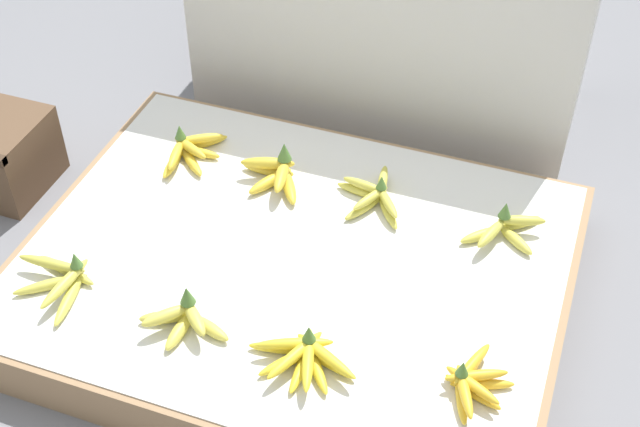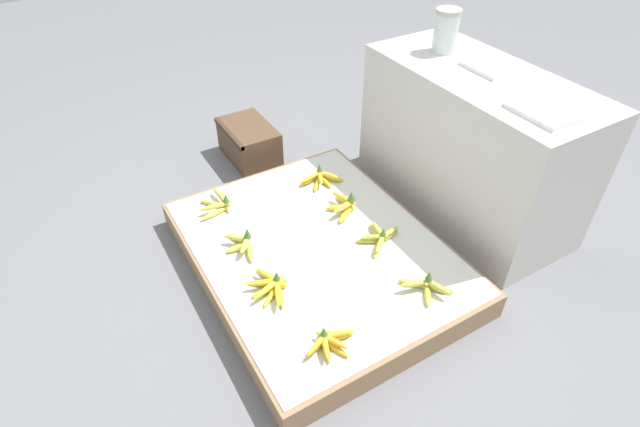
% 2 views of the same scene
% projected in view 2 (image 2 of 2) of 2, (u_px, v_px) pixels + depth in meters
% --- Properties ---
extents(ground_plane, '(10.00, 10.00, 0.00)m').
position_uv_depth(ground_plane, '(317.00, 265.00, 2.26)').
color(ground_plane, slate).
extents(display_platform, '(1.27, 1.00, 0.13)m').
position_uv_depth(display_platform, '(317.00, 255.00, 2.22)').
color(display_platform, '#997551').
rests_on(display_platform, ground_plane).
extents(back_vendor_table, '(1.10, 0.51, 0.71)m').
position_uv_depth(back_vendor_table, '(471.00, 145.00, 2.38)').
color(back_vendor_table, beige).
rests_on(back_vendor_table, ground_plane).
extents(wooden_crate, '(0.38, 0.25, 0.21)m').
position_uv_depth(wooden_crate, '(249.00, 142.00, 2.88)').
color(wooden_crate, brown).
rests_on(wooden_crate, ground_plane).
extents(banana_bunch_front_left, '(0.19, 0.19, 0.09)m').
position_uv_depth(banana_bunch_front_left, '(219.00, 204.00, 2.36)').
color(banana_bunch_front_left, gold).
rests_on(banana_bunch_front_left, display_platform).
extents(banana_bunch_front_midleft, '(0.22, 0.13, 0.10)m').
position_uv_depth(banana_bunch_front_midleft, '(242.00, 243.00, 2.14)').
color(banana_bunch_front_midleft, '#DBCC4C').
rests_on(banana_bunch_front_midleft, display_platform).
extents(banana_bunch_front_midright, '(0.25, 0.17, 0.09)m').
position_uv_depth(banana_bunch_front_midright, '(272.00, 286.00, 1.96)').
color(banana_bunch_front_midright, yellow).
rests_on(banana_bunch_front_midright, display_platform).
extents(banana_bunch_front_right, '(0.15, 0.21, 0.08)m').
position_uv_depth(banana_bunch_front_right, '(328.00, 342.00, 1.76)').
color(banana_bunch_front_right, gold).
rests_on(banana_bunch_front_right, display_platform).
extents(banana_bunch_middle_left, '(0.14, 0.22, 0.09)m').
position_uv_depth(banana_bunch_middle_left, '(320.00, 178.00, 2.52)').
color(banana_bunch_middle_left, gold).
rests_on(banana_bunch_middle_left, display_platform).
extents(banana_bunch_middle_midleft, '(0.19, 0.14, 0.11)m').
position_uv_depth(banana_bunch_middle_midleft, '(345.00, 205.00, 2.35)').
color(banana_bunch_middle_midleft, gold).
rests_on(banana_bunch_middle_midleft, display_platform).
extents(banana_bunch_middle_midright, '(0.20, 0.21, 0.08)m').
position_uv_depth(banana_bunch_middle_midright, '(379.00, 237.00, 2.18)').
color(banana_bunch_middle_midright, gold).
rests_on(banana_bunch_middle_midright, display_platform).
extents(banana_bunch_middle_right, '(0.19, 0.19, 0.09)m').
position_uv_depth(banana_bunch_middle_right, '(426.00, 286.00, 1.96)').
color(banana_bunch_middle_right, gold).
rests_on(banana_bunch_middle_right, display_platform).
extents(glass_jar, '(0.12, 0.12, 0.20)m').
position_uv_depth(glass_jar, '(446.00, 31.00, 2.29)').
color(glass_jar, silver).
rests_on(glass_jar, back_vendor_table).
extents(foam_tray_white, '(0.24, 0.16, 0.02)m').
position_uv_depth(foam_tray_white, '(541.00, 112.00, 1.88)').
color(foam_tray_white, white).
rests_on(foam_tray_white, back_vendor_table).
extents(foam_tray_dark, '(0.21, 0.19, 0.02)m').
position_uv_depth(foam_tray_dark, '(491.00, 66.00, 2.20)').
color(foam_tray_dark, white).
rests_on(foam_tray_dark, back_vendor_table).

